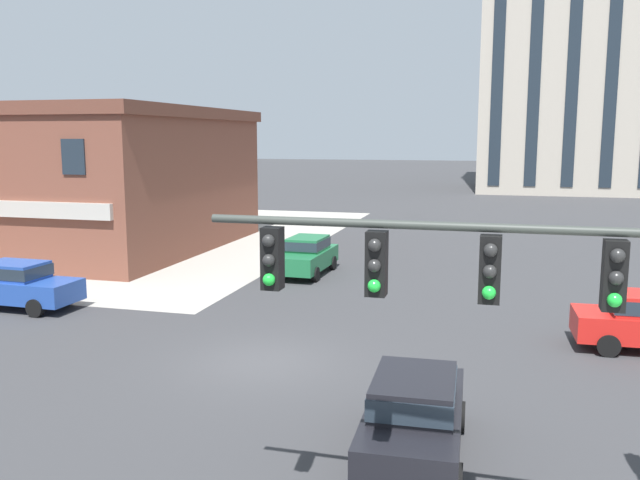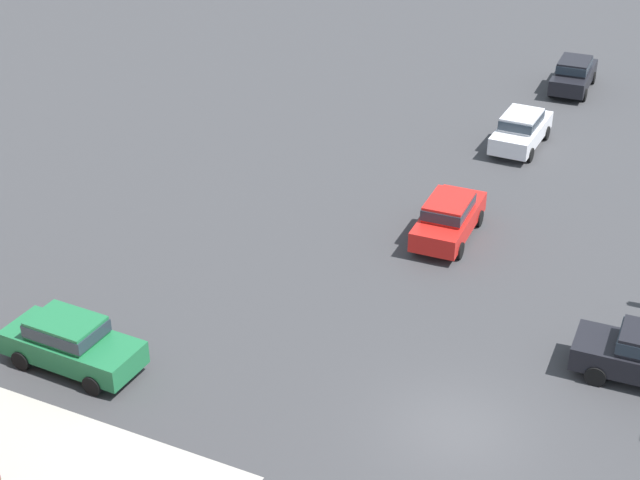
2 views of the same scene
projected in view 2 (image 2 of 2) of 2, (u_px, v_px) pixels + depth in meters
name	position (u px, v px, depth m)	size (l,w,h in m)	color
ground_plane	(456.00, 430.00, 27.46)	(320.00, 320.00, 0.00)	#38383A
car_main_northbound_near	(574.00, 73.00, 50.41)	(4.47, 2.04, 1.68)	black
car_main_northbound_far	(521.00, 129.00, 44.05)	(4.43, 1.95, 1.68)	silver
car_cross_eastbound	(71.00, 341.00, 29.64)	(1.98, 4.45, 1.68)	#1E6B3D
car_cross_westbound	(449.00, 216.00, 36.69)	(4.46, 2.02, 1.68)	red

